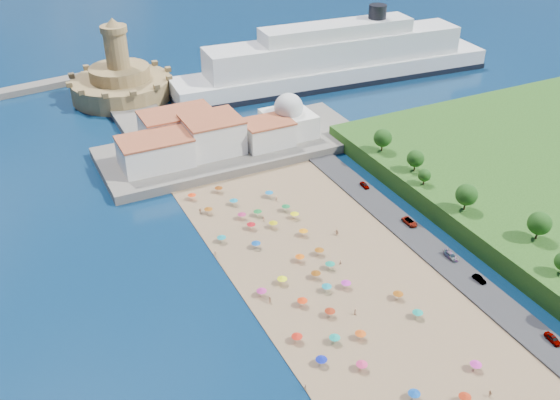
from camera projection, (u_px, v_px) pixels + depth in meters
ground at (310, 278)px, 153.90m from camera, size 700.00×700.00×0.00m
terrace at (234, 147)px, 212.86m from camera, size 90.00×36.00×3.00m
jetty at (143, 122)px, 231.51m from camera, size 18.00×70.00×2.40m
waterfront_buildings at (195, 137)px, 205.11m from camera, size 57.00×29.00×11.00m
domed_building at (288, 118)px, 215.02m from camera, size 16.00×16.00×15.00m
fortress at (121, 82)px, 251.66m from camera, size 40.00×40.00×32.40m
cruise_ship at (336, 61)px, 265.74m from camera, size 143.71×30.57×31.16m
beach_parasols at (328, 298)px, 144.24m from camera, size 32.23×116.44×2.20m
beachgoers at (314, 287)px, 149.40m from camera, size 34.25×97.69×1.90m
parked_cars at (441, 247)px, 162.89m from camera, size 2.37×78.22×1.43m
hillside_trees at (488, 208)px, 162.45m from camera, size 15.30×107.01×7.70m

